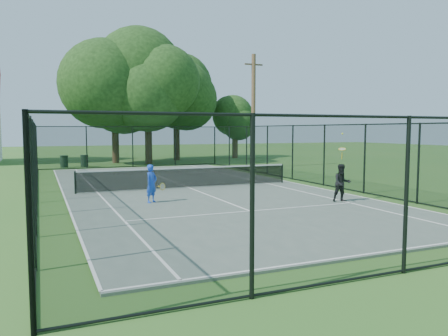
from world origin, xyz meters
name	(u,v)px	position (x,y,z in m)	size (l,w,h in m)	color
ground	(189,189)	(0.00, 0.00, 0.00)	(120.00, 120.00, 0.00)	#2A5D20
tennis_court	(189,188)	(0.00, 0.00, 0.03)	(11.00, 24.00, 0.06)	#546359
tennis_net	(189,177)	(0.00, 0.00, 0.58)	(10.08, 0.08, 0.95)	black
fence	(189,157)	(0.00, 0.00, 1.50)	(13.10, 26.10, 3.00)	black
tree_near_left	(114,84)	(-0.51, 17.58, 6.45)	(8.03, 8.03, 10.47)	#332114
tree_near_mid	(148,99)	(1.82, 15.68, 5.18)	(6.43, 6.43, 8.41)	#332114
tree_near_right	(176,96)	(5.19, 19.03, 5.76)	(6.56, 6.56, 9.06)	#332114
tree_far_right	(235,121)	(11.26, 19.59, 3.58)	(4.38, 4.38, 5.80)	#332114
trash_bin_left	(64,161)	(-4.70, 14.60, 0.45)	(0.58, 0.58, 0.88)	black
trash_bin_right	(84,161)	(-3.29, 14.51, 0.45)	(0.58, 0.58, 0.89)	black
utility_pole	(253,111)	(7.89, 9.00, 4.11)	(1.40, 0.30, 8.10)	#4C3823
player_blue	(152,184)	(-2.57, -3.43, 0.76)	(0.89, 0.58, 1.41)	blue
player_black	(342,183)	(4.00, -6.02, 0.77)	(0.89, 1.00, 2.56)	black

